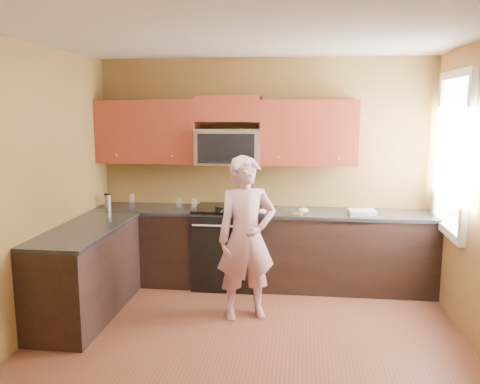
% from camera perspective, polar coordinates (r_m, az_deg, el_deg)
% --- Properties ---
extents(floor, '(4.00, 4.00, 0.00)m').
position_cam_1_polar(floor, '(4.63, 0.50, -17.64)').
color(floor, brown).
rests_on(floor, ground).
extents(ceiling, '(4.00, 4.00, 0.00)m').
position_cam_1_polar(ceiling, '(4.15, 0.56, 17.66)').
color(ceiling, white).
rests_on(ceiling, ground).
extents(wall_back, '(4.00, 0.00, 4.00)m').
position_cam_1_polar(wall_back, '(6.15, 2.65, 2.42)').
color(wall_back, brown).
rests_on(wall_back, ground).
extents(wall_front, '(4.00, 0.00, 4.00)m').
position_cam_1_polar(wall_front, '(2.27, -5.33, -10.16)').
color(wall_front, brown).
rests_on(wall_front, ground).
extents(wall_left, '(0.00, 4.00, 4.00)m').
position_cam_1_polar(wall_left, '(4.84, -23.74, -0.35)').
color(wall_left, brown).
rests_on(wall_left, ground).
extents(cabinet_back_run, '(4.00, 0.60, 0.88)m').
position_cam_1_polar(cabinet_back_run, '(6.04, 2.36, -6.53)').
color(cabinet_back_run, black).
rests_on(cabinet_back_run, floor).
extents(cabinet_left_run, '(0.60, 1.60, 0.88)m').
position_cam_1_polar(cabinet_left_run, '(5.43, -17.07, -8.84)').
color(cabinet_left_run, black).
rests_on(cabinet_left_run, floor).
extents(countertop_back, '(4.00, 0.62, 0.04)m').
position_cam_1_polar(countertop_back, '(5.92, 2.39, -2.28)').
color(countertop_back, black).
rests_on(countertop_back, cabinet_back_run).
extents(countertop_left, '(0.62, 1.60, 0.04)m').
position_cam_1_polar(countertop_left, '(5.30, -17.22, -4.12)').
color(countertop_left, black).
rests_on(countertop_left, cabinet_left_run).
extents(stove, '(0.76, 0.65, 0.95)m').
position_cam_1_polar(stove, '(6.05, -1.45, -6.15)').
color(stove, black).
rests_on(stove, floor).
extents(microwave, '(0.76, 0.40, 0.42)m').
position_cam_1_polar(microwave, '(5.99, -1.31, 3.19)').
color(microwave, silver).
rests_on(microwave, wall_back).
extents(upper_cab_left, '(1.22, 0.33, 0.75)m').
position_cam_1_polar(upper_cab_left, '(6.24, -10.31, 3.30)').
color(upper_cab_left, maroon).
rests_on(upper_cab_left, wall_back).
extents(upper_cab_right, '(1.12, 0.33, 0.75)m').
position_cam_1_polar(upper_cab_right, '(5.96, 7.73, 3.07)').
color(upper_cab_right, maroon).
rests_on(upper_cab_right, wall_back).
extents(upper_cab_over_mw, '(0.76, 0.33, 0.30)m').
position_cam_1_polar(upper_cab_over_mw, '(5.98, -1.29, 9.42)').
color(upper_cab_over_mw, maroon).
rests_on(upper_cab_over_mw, wall_back).
extents(window, '(0.06, 1.06, 1.66)m').
position_cam_1_polar(window, '(5.52, 23.00, 3.98)').
color(window, white).
rests_on(window, wall_right).
extents(woman, '(0.70, 0.58, 1.65)m').
position_cam_1_polar(woman, '(5.04, 0.74, -5.25)').
color(woman, '#D0688B').
rests_on(woman, floor).
extents(frying_pan, '(0.31, 0.49, 0.06)m').
position_cam_1_polar(frying_pan, '(5.75, -1.55, -2.13)').
color(frying_pan, black).
rests_on(frying_pan, stove).
extents(butter_tub, '(0.17, 0.17, 0.10)m').
position_cam_1_polar(butter_tub, '(5.94, 3.13, -2.06)').
color(butter_tub, gold).
rests_on(butter_tub, countertop_back).
extents(toast_slice, '(0.14, 0.14, 0.01)m').
position_cam_1_polar(toast_slice, '(5.74, 6.56, -2.44)').
color(toast_slice, '#B27F47').
rests_on(toast_slice, countertop_back).
extents(napkin_a, '(0.13, 0.14, 0.06)m').
position_cam_1_polar(napkin_a, '(5.70, 2.47, -2.24)').
color(napkin_a, silver).
rests_on(napkin_a, countertop_back).
extents(napkin_b, '(0.13, 0.14, 0.07)m').
position_cam_1_polar(napkin_b, '(5.78, 7.18, -2.11)').
color(napkin_b, silver).
rests_on(napkin_b, countertop_back).
extents(dish_towel, '(0.31, 0.26, 0.05)m').
position_cam_1_polar(dish_towel, '(5.85, 13.69, -2.24)').
color(dish_towel, silver).
rests_on(dish_towel, countertop_back).
extents(travel_mug, '(0.09, 0.09, 0.17)m').
position_cam_1_polar(travel_mug, '(6.29, -14.73, -1.71)').
color(travel_mug, silver).
rests_on(travel_mug, countertop_back).
extents(glass_a, '(0.09, 0.09, 0.12)m').
position_cam_1_polar(glass_a, '(6.46, -12.20, -0.76)').
color(glass_a, silver).
rests_on(glass_a, countertop_back).
extents(glass_b, '(0.07, 0.07, 0.12)m').
position_cam_1_polar(glass_b, '(6.12, -6.88, -1.19)').
color(glass_b, silver).
rests_on(glass_b, countertop_back).
extents(glass_c, '(0.09, 0.09, 0.12)m').
position_cam_1_polar(glass_c, '(6.05, -5.23, -1.29)').
color(glass_c, silver).
rests_on(glass_c, countertop_back).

